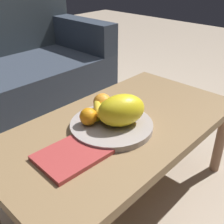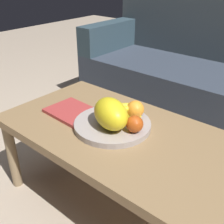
{
  "view_description": "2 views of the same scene",
  "coord_description": "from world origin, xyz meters",
  "px_view_note": "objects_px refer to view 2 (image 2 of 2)",
  "views": [
    {
      "loc": [
        -0.73,
        -0.64,
        1.01
      ],
      "look_at": [
        -0.05,
        -0.0,
        0.49
      ],
      "focal_mm": 44.11,
      "sensor_mm": 36.0,
      "label": 1
    },
    {
      "loc": [
        0.61,
        -0.78,
        1.04
      ],
      "look_at": [
        -0.05,
        -0.0,
        0.49
      ],
      "focal_mm": 44.59,
      "sensor_mm": 36.0,
      "label": 2
    }
  ],
  "objects_px": {
    "orange_front": "(109,105)",
    "coffee_table": "(122,141)",
    "melon_large_front": "(111,114)",
    "banana_bunch": "(121,111)",
    "apple_front": "(135,124)",
    "magazine": "(74,112)",
    "fruit_bowl": "(112,125)",
    "couch": "(200,78)",
    "orange_left": "(135,109)"
  },
  "relations": [
    {
      "from": "coffee_table",
      "to": "apple_front",
      "type": "relative_size",
      "value": 15.57
    },
    {
      "from": "magazine",
      "to": "orange_left",
      "type": "bearing_deg",
      "value": 27.68
    },
    {
      "from": "coffee_table",
      "to": "melon_large_front",
      "type": "bearing_deg",
      "value": -134.53
    },
    {
      "from": "couch",
      "to": "banana_bunch",
      "type": "distance_m",
      "value": 1.03
    },
    {
      "from": "coffee_table",
      "to": "fruit_bowl",
      "type": "relative_size",
      "value": 3.29
    },
    {
      "from": "coffee_table",
      "to": "couch",
      "type": "height_order",
      "value": "couch"
    },
    {
      "from": "coffee_table",
      "to": "orange_front",
      "type": "xyz_separation_m",
      "value": [
        -0.12,
        0.06,
        0.11
      ]
    },
    {
      "from": "melon_large_front",
      "to": "apple_front",
      "type": "distance_m",
      "value": 0.11
    },
    {
      "from": "magazine",
      "to": "coffee_table",
      "type": "bearing_deg",
      "value": 8.15
    },
    {
      "from": "fruit_bowl",
      "to": "coffee_table",
      "type": "bearing_deg",
      "value": 2.99
    },
    {
      "from": "coffee_table",
      "to": "orange_front",
      "type": "distance_m",
      "value": 0.17
    },
    {
      "from": "melon_large_front",
      "to": "orange_front",
      "type": "height_order",
      "value": "melon_large_front"
    },
    {
      "from": "orange_front",
      "to": "banana_bunch",
      "type": "relative_size",
      "value": 0.42
    },
    {
      "from": "orange_front",
      "to": "coffee_table",
      "type": "bearing_deg",
      "value": -25.38
    },
    {
      "from": "melon_large_front",
      "to": "apple_front",
      "type": "relative_size",
      "value": 2.69
    },
    {
      "from": "apple_front",
      "to": "melon_large_front",
      "type": "bearing_deg",
      "value": -161.17
    },
    {
      "from": "coffee_table",
      "to": "magazine",
      "type": "xyz_separation_m",
      "value": [
        -0.27,
        -0.03,
        0.05
      ]
    },
    {
      "from": "banana_bunch",
      "to": "orange_front",
      "type": "bearing_deg",
      "value": 178.52
    },
    {
      "from": "couch",
      "to": "fruit_bowl",
      "type": "relative_size",
      "value": 5.16
    },
    {
      "from": "couch",
      "to": "orange_front",
      "type": "bearing_deg",
      "value": -89.74
    },
    {
      "from": "melon_large_front",
      "to": "orange_left",
      "type": "xyz_separation_m",
      "value": [
        0.03,
        0.13,
        -0.02
      ]
    },
    {
      "from": "orange_left",
      "to": "couch",
      "type": "bearing_deg",
      "value": 97.12
    },
    {
      "from": "couch",
      "to": "magazine",
      "type": "height_order",
      "value": "couch"
    },
    {
      "from": "orange_left",
      "to": "apple_front",
      "type": "distance_m",
      "value": 0.12
    },
    {
      "from": "coffee_table",
      "to": "orange_left",
      "type": "relative_size",
      "value": 13.92
    },
    {
      "from": "coffee_table",
      "to": "melon_large_front",
      "type": "distance_m",
      "value": 0.14
    },
    {
      "from": "melon_large_front",
      "to": "magazine",
      "type": "bearing_deg",
      "value": 178.19
    },
    {
      "from": "banana_bunch",
      "to": "couch",
      "type": "bearing_deg",
      "value": 94.34
    },
    {
      "from": "melon_large_front",
      "to": "orange_left",
      "type": "height_order",
      "value": "melon_large_front"
    },
    {
      "from": "couch",
      "to": "fruit_bowl",
      "type": "height_order",
      "value": "couch"
    },
    {
      "from": "apple_front",
      "to": "magazine",
      "type": "bearing_deg",
      "value": -175.62
    },
    {
      "from": "couch",
      "to": "orange_left",
      "type": "xyz_separation_m",
      "value": [
        0.12,
        -0.97,
        0.17
      ]
    },
    {
      "from": "apple_front",
      "to": "orange_front",
      "type": "bearing_deg",
      "value": 162.35
    },
    {
      "from": "couch",
      "to": "melon_large_front",
      "type": "bearing_deg",
      "value": -85.15
    },
    {
      "from": "melon_large_front",
      "to": "banana_bunch",
      "type": "xyz_separation_m",
      "value": [
        -0.02,
        0.09,
        -0.03
      ]
    },
    {
      "from": "fruit_bowl",
      "to": "apple_front",
      "type": "xyz_separation_m",
      "value": [
        0.12,
        0.0,
        0.05
      ]
    },
    {
      "from": "fruit_bowl",
      "to": "apple_front",
      "type": "distance_m",
      "value": 0.13
    },
    {
      "from": "fruit_bowl",
      "to": "apple_front",
      "type": "relative_size",
      "value": 4.73
    },
    {
      "from": "couch",
      "to": "fruit_bowl",
      "type": "xyz_separation_m",
      "value": [
        0.07,
        -1.07,
        0.12
      ]
    },
    {
      "from": "melon_large_front",
      "to": "orange_front",
      "type": "bearing_deg",
      "value": 134.04
    },
    {
      "from": "melon_large_front",
      "to": "orange_front",
      "type": "distance_m",
      "value": 0.13
    },
    {
      "from": "fruit_bowl",
      "to": "banana_bunch",
      "type": "bearing_deg",
      "value": 86.97
    },
    {
      "from": "coffee_table",
      "to": "magazine",
      "type": "relative_size",
      "value": 4.34
    },
    {
      "from": "banana_bunch",
      "to": "melon_large_front",
      "type": "bearing_deg",
      "value": -79.54
    },
    {
      "from": "couch",
      "to": "banana_bunch",
      "type": "height_order",
      "value": "couch"
    },
    {
      "from": "couch",
      "to": "apple_front",
      "type": "xyz_separation_m",
      "value": [
        0.19,
        -1.07,
        0.17
      ]
    },
    {
      "from": "fruit_bowl",
      "to": "orange_left",
      "type": "distance_m",
      "value": 0.12
    },
    {
      "from": "orange_left",
      "to": "banana_bunch",
      "type": "distance_m",
      "value": 0.06
    },
    {
      "from": "orange_left",
      "to": "orange_front",
      "type": "bearing_deg",
      "value": -161.36
    },
    {
      "from": "fruit_bowl",
      "to": "apple_front",
      "type": "bearing_deg",
      "value": 0.86
    }
  ]
}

